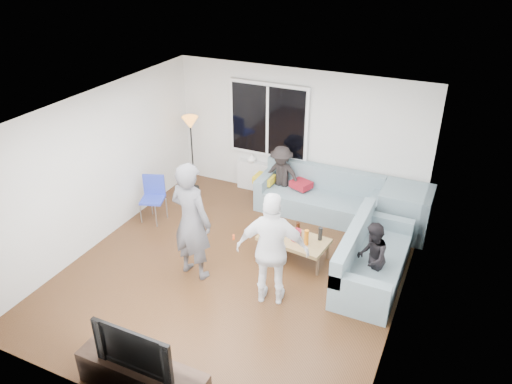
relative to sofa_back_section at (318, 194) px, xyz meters
The scene contains 31 objects.
floor 2.39m from the sofa_back_section, 105.22° to the right, with size 5.00×5.50×0.04m, color #56351C.
ceiling 3.22m from the sofa_back_section, 105.22° to the right, with size 5.00×5.50×0.04m, color white.
wall_back 1.18m from the sofa_back_section, 141.00° to the left, with size 5.00×0.04×2.60m, color silver.
wall_front 5.15m from the sofa_back_section, 96.99° to the right, with size 5.00×0.04×2.60m, color silver.
wall_left 3.97m from the sofa_back_section, 144.11° to the right, with size 0.04×5.50×2.60m, color silver.
wall_right 3.09m from the sofa_back_section, 50.03° to the right, with size 0.04×5.50×2.60m, color silver.
window_frame 1.71m from the sofa_back_section, 160.97° to the left, with size 1.62×0.06×1.47m, color white.
window_glass 1.70m from the sofa_back_section, 162.67° to the left, with size 1.50×0.02×1.35m, color black.
window_mullion 1.70m from the sofa_back_section, 163.10° to the left, with size 0.05×0.03×1.35m, color white.
radiator 1.28m from the sofa_back_section, 162.67° to the left, with size 1.30×0.12×0.62m, color silver.
potted_plant 1.01m from the sofa_back_section, 158.16° to the left, with size 0.18×0.14×0.32m, color #335E25.
vase 1.61m from the sofa_back_section, 167.26° to the left, with size 0.17×0.17×0.18m, color white.
sofa_back_section is the anchor object (origin of this frame).
sofa_right_section 2.09m from the sofa_back_section, 47.79° to the right, with size 0.85×2.00×0.85m, color gray, non-canonical shape.
sofa_corner 1.59m from the sofa_back_section, ahead, with size 0.85×0.85×0.85m, color gray.
cushion_yellow 1.10m from the sofa_back_section, behind, with size 0.38×0.32×0.14m, color gold.
cushion_red 0.38m from the sofa_back_section, behind, with size 0.36×0.30×0.13m, color maroon.
coffee_table 1.59m from the sofa_back_section, 86.06° to the right, with size 1.10×0.60×0.40m, color #A3854F.
pitcher 1.60m from the sofa_back_section, 84.50° to the right, with size 0.17×0.17×0.17m, color maroon.
side_chair 3.07m from the sofa_back_section, 150.30° to the right, with size 0.40×0.40×0.86m, color #293AB3, non-canonical shape.
floor_lamp 2.69m from the sofa_back_section, behind, with size 0.32×0.32×1.56m, color orange, non-canonical shape.
player_left 2.88m from the sofa_back_section, 114.26° to the right, with size 0.69×0.46×1.91m, color #4E4D53.
player_right 2.69m from the sofa_back_section, 85.96° to the right, with size 1.02×0.43×1.74m, color white.
spectator_right 2.29m from the sofa_back_section, 52.17° to the right, with size 0.54×0.42×1.12m, color black.
spectator_back 0.79m from the sofa_back_section, behind, with size 0.79×0.46×1.23m, color black.
tv_console 4.80m from the sofa_back_section, 96.25° to the right, with size 1.60×0.40×0.44m, color #37261B.
television 4.81m from the sofa_back_section, 96.25° to the right, with size 1.01×0.13×0.58m, color black.
bottle_a 1.52m from the sofa_back_section, 98.17° to the right, with size 0.07×0.07×0.20m, color red.
bottle_e 1.52m from the sofa_back_section, 70.71° to the right, with size 0.07×0.07×0.22m, color black.
bottle_d 1.70m from the sofa_back_section, 78.15° to the right, with size 0.07×0.07×0.26m, color orange.
bottle_c 1.40m from the sofa_back_section, 85.52° to the right, with size 0.07×0.07×0.19m, color black.
Camera 1 is at (2.95, -5.57, 4.77)m, focal length 34.44 mm.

